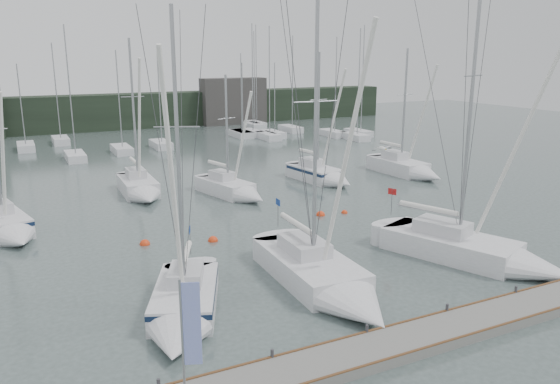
{
  "coord_description": "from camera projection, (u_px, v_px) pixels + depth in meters",
  "views": [
    {
      "loc": [
        -13.31,
        -19.44,
        10.71
      ],
      "look_at": [
        -1.21,
        5.0,
        3.75
      ],
      "focal_mm": 35.0,
      "sensor_mm": 36.0,
      "label": 1
    }
  ],
  "objects": [
    {
      "name": "far_building_right",
      "position": [
        233.0,
        101.0,
        84.22
      ],
      "size": [
        10.0,
        3.0,
        7.0
      ],
      "primitive_type": "cube",
      "color": "#3A3735",
      "rests_on": "ground"
    },
    {
      "name": "buoy_a",
      "position": [
        213.0,
        241.0,
        32.04
      ],
      "size": [
        0.59,
        0.59,
        0.59
      ],
      "primitive_type": "sphere",
      "color": "red",
      "rests_on": "ground"
    },
    {
      "name": "dock_banner",
      "position": [
        189.0,
        331.0,
        16.1
      ],
      "size": [
        0.57,
        0.26,
        3.99
      ],
      "rotation": [
        0.0,
        0.0,
        -0.37
      ],
      "color": "#909398",
      "rests_on": "dock"
    },
    {
      "name": "far_treeline",
      "position": [
        112.0,
        112.0,
        78.46
      ],
      "size": [
        90.0,
        4.0,
        5.0
      ],
      "primitive_type": "cube",
      "color": "black",
      "rests_on": "ground"
    },
    {
      "name": "sailboat_mid_d",
      "position": [
        324.0,
        176.0,
        46.32
      ],
      "size": [
        3.48,
        7.45,
        11.62
      ],
      "rotation": [
        0.0,
        0.0,
        0.14
      ],
      "color": "silver",
      "rests_on": "ground"
    },
    {
      "name": "sailboat_mid_b",
      "position": [
        141.0,
        190.0,
        41.68
      ],
      "size": [
        2.6,
        7.33,
        12.57
      ],
      "rotation": [
        0.0,
        0.0,
        -0.02
      ],
      "color": "silver",
      "rests_on": "ground"
    },
    {
      "name": "dock",
      "position": [
        424.0,
        336.0,
        20.86
      ],
      "size": [
        24.0,
        2.0,
        0.4
      ],
      "primitive_type": "cube",
      "color": "slate",
      "rests_on": "ground"
    },
    {
      "name": "ground",
      "position": [
        351.0,
        291.0,
        25.25
      ],
      "size": [
        160.0,
        160.0,
        0.0
      ],
      "primitive_type": "plane",
      "color": "#43524F",
      "rests_on": "ground"
    },
    {
      "name": "sailboat_near_center",
      "position": [
        331.0,
        284.0,
        24.71
      ],
      "size": [
        3.49,
        10.42,
        14.72
      ],
      "rotation": [
        0.0,
        0.0,
        -0.04
      ],
      "color": "silver",
      "rests_on": "ground"
    },
    {
      "name": "sailboat_mid_a",
      "position": [
        8.0,
        228.0,
        32.45
      ],
      "size": [
        3.98,
        7.17,
        10.66
      ],
      "rotation": [
        0.0,
        0.0,
        0.24
      ],
      "color": "silver",
      "rests_on": "ground"
    },
    {
      "name": "mast_forest",
      "position": [
        154.0,
        141.0,
        65.4
      ],
      "size": [
        57.96,
        26.47,
        14.75
      ],
      "color": "silver",
      "rests_on": "ground"
    },
    {
      "name": "sailboat_mid_e",
      "position": [
        410.0,
        170.0,
        48.82
      ],
      "size": [
        3.0,
        8.38,
        11.93
      ],
      "rotation": [
        0.0,
        0.0,
        0.05
      ],
      "color": "silver",
      "rests_on": "ground"
    },
    {
      "name": "seagull",
      "position": [
        382.0,
        148.0,
        23.24
      ],
      "size": [
        0.99,
        0.46,
        0.2
      ],
      "rotation": [
        0.0,
        0.0,
        0.18
      ],
      "color": "silver",
      "rests_on": "ground"
    },
    {
      "name": "sailboat_near_left",
      "position": [
        182.0,
        312.0,
        22.11
      ],
      "size": [
        5.21,
        7.84,
        13.37
      ],
      "rotation": [
        0.0,
        0.0,
        -0.39
      ],
      "color": "silver",
      "rests_on": "ground"
    },
    {
      "name": "buoy_d",
      "position": [
        344.0,
        213.0,
        37.64
      ],
      "size": [
        0.43,
        0.43,
        0.43
      ],
      "primitive_type": "sphere",
      "color": "red",
      "rests_on": "ground"
    },
    {
      "name": "buoy_b",
      "position": [
        321.0,
        215.0,
        37.09
      ],
      "size": [
        0.61,
        0.61,
        0.61
      ],
      "primitive_type": "sphere",
      "color": "red",
      "rests_on": "ground"
    },
    {
      "name": "sailboat_mid_c",
      "position": [
        236.0,
        191.0,
        41.57
      ],
      "size": [
        3.91,
        7.52,
        9.87
      ],
      "rotation": [
        0.0,
        0.0,
        0.25
      ],
      "color": "silver",
      "rests_on": "ground"
    },
    {
      "name": "buoy_c",
      "position": [
        145.0,
        244.0,
        31.46
      ],
      "size": [
        0.59,
        0.59,
        0.59
      ],
      "primitive_type": "sphere",
      "color": "red",
      "rests_on": "ground"
    },
    {
      "name": "sailboat_near_right",
      "position": [
        489.0,
        255.0,
        28.17
      ],
      "size": [
        6.49,
        10.39,
        16.29
      ],
      "rotation": [
        0.0,
        0.0,
        0.38
      ],
      "color": "silver",
      "rests_on": "ground"
    }
  ]
}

